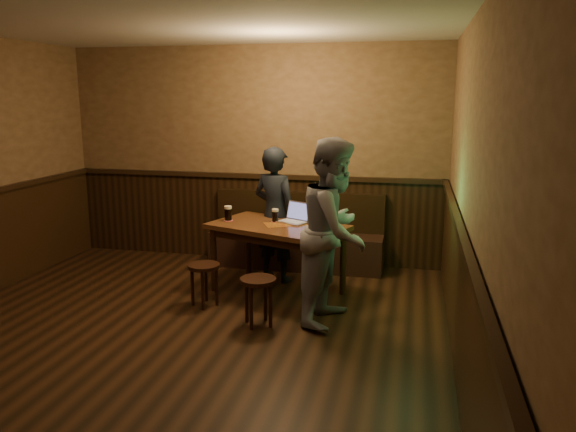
% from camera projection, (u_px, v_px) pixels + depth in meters
% --- Properties ---
extents(room, '(5.04, 6.04, 2.84)m').
position_uv_depth(room, '(161.00, 211.00, 4.75)').
color(room, black).
rests_on(room, ground).
extents(bench, '(2.20, 0.50, 0.95)m').
position_uv_depth(bench, '(297.00, 243.00, 7.20)').
color(bench, black).
rests_on(bench, ground).
extents(pub_table, '(1.64, 1.26, 0.78)m').
position_uv_depth(pub_table, '(278.00, 234.00, 6.16)').
color(pub_table, '#582919').
rests_on(pub_table, ground).
extents(stool_left, '(0.40, 0.40, 0.45)m').
position_uv_depth(stool_left, '(204.00, 273.00, 5.83)').
color(stool_left, black).
rests_on(stool_left, ground).
extents(stool_right, '(0.42, 0.42, 0.47)m').
position_uv_depth(stool_right, '(258.00, 288.00, 5.32)').
color(stool_right, black).
rests_on(stool_right, ground).
extents(pint_left, '(0.11, 0.11, 0.17)m').
position_uv_depth(pint_left, '(228.00, 213.00, 6.33)').
color(pint_left, '#B4162B').
rests_on(pint_left, pub_table).
extents(pint_mid, '(0.10, 0.10, 0.15)m').
position_uv_depth(pint_mid, '(275.00, 215.00, 6.26)').
color(pint_mid, '#B4162B').
rests_on(pint_mid, pub_table).
extents(pint_right, '(0.09, 0.09, 0.15)m').
position_uv_depth(pint_right, '(313.00, 223.00, 5.89)').
color(pint_right, '#B4162B').
rests_on(pint_right, pub_table).
extents(laptop, '(0.39, 0.37, 0.22)m').
position_uv_depth(laptop, '(295.00, 217.00, 6.25)').
color(laptop, silver).
rests_on(laptop, pub_table).
extents(menu, '(0.26, 0.23, 0.00)m').
position_uv_depth(menu, '(314.00, 233.00, 5.76)').
color(menu, silver).
rests_on(menu, pub_table).
extents(person_suit, '(0.68, 0.57, 1.59)m').
position_uv_depth(person_suit, '(275.00, 214.00, 6.58)').
color(person_suit, black).
rests_on(person_suit, ground).
extents(person_grey, '(0.83, 0.98, 1.79)m').
position_uv_depth(person_grey, '(335.00, 231.00, 5.34)').
color(person_grey, gray).
rests_on(person_grey, ground).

